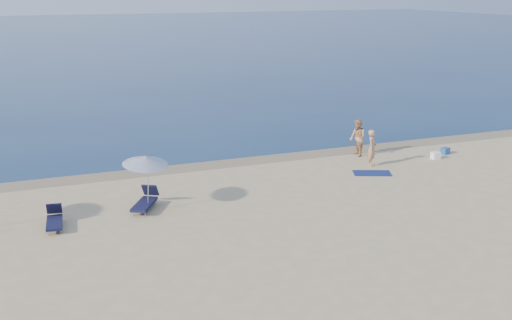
{
  "coord_description": "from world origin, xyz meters",
  "views": [
    {
      "loc": [
        -11.99,
        -7.92,
        8.08
      ],
      "look_at": [
        -2.27,
        16.0,
        1.0
      ],
      "focal_mm": 45.0,
      "sensor_mm": 36.0,
      "label": 1
    }
  ],
  "objects_px": {
    "person_left": "(372,148)",
    "person_right": "(358,138)",
    "blue_cooler": "(445,151)",
    "umbrella_near": "(145,161)"
  },
  "relations": [
    {
      "from": "person_right",
      "to": "umbrella_near",
      "type": "relative_size",
      "value": 0.83
    },
    {
      "from": "blue_cooler",
      "to": "umbrella_near",
      "type": "height_order",
      "value": "umbrella_near"
    },
    {
      "from": "person_left",
      "to": "person_right",
      "type": "height_order",
      "value": "person_right"
    },
    {
      "from": "person_right",
      "to": "person_left",
      "type": "bearing_deg",
      "value": -3.82
    },
    {
      "from": "person_right",
      "to": "blue_cooler",
      "type": "xyz_separation_m",
      "value": [
        4.25,
        -1.28,
        -0.75
      ]
    },
    {
      "from": "person_right",
      "to": "blue_cooler",
      "type": "bearing_deg",
      "value": 78.75
    },
    {
      "from": "person_left",
      "to": "person_right",
      "type": "distance_m",
      "value": 1.8
    },
    {
      "from": "blue_cooler",
      "to": "person_right",
      "type": "bearing_deg",
      "value": 144.02
    },
    {
      "from": "person_left",
      "to": "blue_cooler",
      "type": "bearing_deg",
      "value": -39.49
    },
    {
      "from": "person_left",
      "to": "blue_cooler",
      "type": "xyz_separation_m",
      "value": [
        4.54,
        0.49,
        -0.69
      ]
    }
  ]
}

